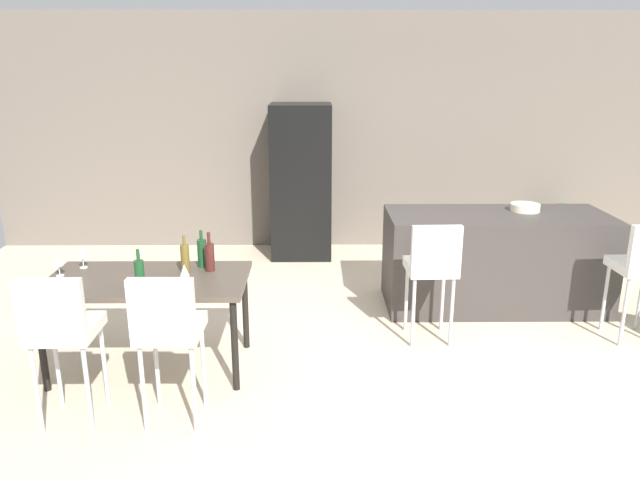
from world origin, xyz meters
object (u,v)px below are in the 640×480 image
(dining_chair_near, at_px, (61,326))
(wine_bottle_corner, at_px, (185,258))
(dining_chair_far, at_px, (168,326))
(wine_bottle_left, at_px, (202,253))
(refrigerator, at_px, (301,181))
(wine_bottle_middle, at_px, (140,273))
(wine_bottle_far, at_px, (210,256))
(wine_glass_end, at_px, (82,253))
(kitchen_island, at_px, (495,260))
(dining_table, at_px, (147,286))
(wine_glass_near, at_px, (184,271))
(fruit_bowl, at_px, (525,207))
(potted_plant, at_px, (561,224))
(wine_glass_right, at_px, (58,260))
(bar_chair_left, at_px, (432,264))

(dining_chair_near, distance_m, wine_bottle_corner, 1.07)
(dining_chair_far, xyz_separation_m, wine_bottle_left, (0.04, 1.02, 0.16))
(dining_chair_far, xyz_separation_m, refrigerator, (0.76, 3.67, 0.22))
(wine_bottle_middle, bearing_deg, wine_bottle_left, 52.48)
(dining_chair_near, height_order, wine_bottle_far, same)
(dining_chair_near, xyz_separation_m, wine_glass_end, (-0.22, 1.00, 0.17))
(wine_bottle_far, bearing_deg, kitchen_island, 23.03)
(dining_table, bearing_deg, wine_bottle_middle, -85.80)
(kitchen_island, relative_size, refrigerator, 1.13)
(wine_bottle_middle, distance_m, wine_glass_near, 0.32)
(fruit_bowl, bearing_deg, wine_bottle_far, -157.03)
(wine_bottle_left, height_order, potted_plant, wine_bottle_left)
(wine_glass_near, bearing_deg, wine_bottle_corner, 100.95)
(wine_glass_right, distance_m, potted_plant, 5.76)
(wine_glass_near, bearing_deg, bar_chair_left, 18.44)
(dining_table, xyz_separation_m, wine_glass_end, (-0.56, 0.24, 0.19))
(dining_chair_near, relative_size, wine_bottle_corner, 3.51)
(wine_glass_right, bearing_deg, wine_bottle_corner, 3.26)
(refrigerator, bearing_deg, dining_chair_far, -101.73)
(bar_chair_left, bearing_deg, dining_chair_near, -154.98)
(dining_chair_far, height_order, potted_plant, dining_chair_far)
(dining_table, distance_m, wine_bottle_middle, 0.27)
(bar_chair_left, relative_size, wine_bottle_left, 3.53)
(kitchen_island, relative_size, wine_bottle_left, 7.01)
(fruit_bowl, relative_size, potted_plant, 0.43)
(wine_bottle_corner, height_order, wine_glass_near, wine_bottle_corner)
(dining_chair_far, bearing_deg, fruit_bowl, 35.71)
(refrigerator, relative_size, fruit_bowl, 6.66)
(refrigerator, bearing_deg, potted_plant, -0.18)
(potted_plant, bearing_deg, bar_chair_left, -130.16)
(wine_bottle_far, bearing_deg, bar_chair_left, 8.87)
(dining_chair_far, height_order, wine_glass_end, dining_chair_far)
(wine_bottle_left, relative_size, fruit_bowl, 1.08)
(wine_bottle_corner, bearing_deg, dining_chair_near, -125.13)
(wine_glass_end, bearing_deg, kitchen_island, 15.75)
(wine_glass_end, bearing_deg, wine_glass_near, -26.10)
(dining_table, distance_m, wine_glass_end, 0.64)
(wine_glass_near, bearing_deg, dining_chair_near, -139.77)
(wine_glass_right, relative_size, refrigerator, 0.09)
(wine_bottle_corner, xyz_separation_m, refrigerator, (0.82, 2.81, 0.06))
(bar_chair_left, bearing_deg, refrigerator, 114.55)
(bar_chair_left, bearing_deg, dining_chair_far, -147.71)
(wine_bottle_middle, distance_m, wine_glass_end, 0.73)
(dining_chair_near, height_order, wine_bottle_corner, dining_chair_near)
(fruit_bowl, bearing_deg, refrigerator, 144.67)
(bar_chair_left, xyz_separation_m, refrigerator, (-1.13, 2.48, 0.22))
(dining_table, xyz_separation_m, wine_bottle_left, (0.37, 0.26, 0.18))
(kitchen_island, relative_size, dining_chair_near, 1.98)
(dining_chair_far, relative_size, potted_plant, 1.64)
(fruit_bowl, bearing_deg, wine_glass_near, -152.21)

